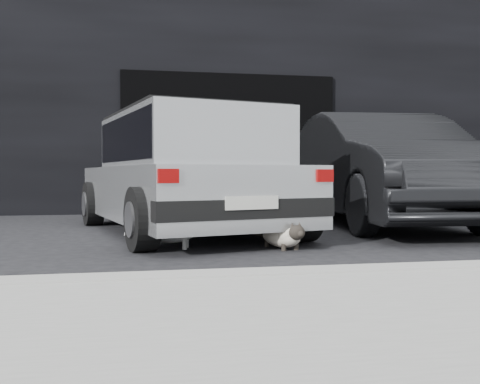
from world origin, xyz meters
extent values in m
plane|color=black|center=(0.00, 0.00, 0.00)|extent=(80.00, 80.00, 0.00)
cube|color=black|center=(1.00, 6.00, 2.50)|extent=(34.00, 4.00, 5.00)
cube|color=black|center=(1.00, 3.99, 1.30)|extent=(4.00, 0.10, 2.60)
cube|color=gray|center=(1.00, -2.60, 0.06)|extent=(18.00, 0.25, 0.12)
cube|color=silver|center=(-0.14, 0.81, 0.50)|extent=(2.70, 4.31, 0.64)
cube|color=silver|center=(-0.09, 0.62, 1.14)|extent=(2.17, 2.97, 0.64)
cube|color=black|center=(-0.09, 0.62, 1.14)|extent=(2.15, 2.87, 0.51)
cube|color=black|center=(0.32, -1.06, 0.41)|extent=(1.79, 0.59, 0.18)
cube|color=black|center=(-0.61, 2.68, 0.41)|extent=(1.79, 0.59, 0.18)
cube|color=silver|center=(0.34, -1.14, 0.47)|extent=(0.52, 0.14, 0.12)
cube|color=#8C0707|center=(-0.42, -1.33, 0.72)|extent=(0.19, 0.07, 0.12)
cube|color=#8C0707|center=(1.11, -0.94, 0.72)|extent=(0.19, 0.07, 0.12)
cube|color=black|center=(-0.09, 0.62, 1.47)|extent=(2.10, 2.71, 0.03)
cylinder|color=black|center=(-0.64, -0.79, 0.31)|extent=(0.37, 0.65, 0.62)
cylinder|color=slate|center=(-0.76, -0.82, 0.31)|extent=(0.10, 0.33, 0.34)
cylinder|color=black|center=(1.05, -0.37, 0.31)|extent=(0.37, 0.65, 0.62)
cylinder|color=slate|center=(1.17, -0.34, 0.31)|extent=(0.10, 0.33, 0.34)
cylinder|color=black|center=(-1.32, 1.95, 0.31)|extent=(0.37, 0.65, 0.62)
cylinder|color=slate|center=(-1.44, 1.92, 0.31)|extent=(0.10, 0.33, 0.34)
cylinder|color=black|center=(0.37, 2.37, 0.31)|extent=(0.37, 0.65, 0.62)
cylinder|color=slate|center=(0.49, 2.40, 0.31)|extent=(0.10, 0.33, 0.34)
imported|color=black|center=(2.75, 1.30, 0.81)|extent=(2.08, 5.04, 1.62)
ellipsoid|color=beige|center=(0.71, -0.81, 0.12)|extent=(0.42, 0.61, 0.22)
ellipsoid|color=beige|center=(0.74, -0.95, 0.15)|extent=(0.30, 0.30, 0.20)
ellipsoid|color=black|center=(0.79, -1.09, 0.18)|extent=(0.19, 0.18, 0.14)
sphere|color=black|center=(0.80, -1.15, 0.18)|extent=(0.06, 0.06, 0.06)
cone|color=black|center=(0.82, -1.06, 0.25)|extent=(0.07, 0.08, 0.07)
cone|color=black|center=(0.74, -1.08, 0.25)|extent=(0.07, 0.08, 0.07)
cylinder|color=black|center=(0.82, -0.95, 0.03)|extent=(0.05, 0.05, 0.07)
cylinder|color=black|center=(0.68, -0.99, 0.03)|extent=(0.05, 0.05, 0.07)
cylinder|color=black|center=(0.73, -0.63, 0.03)|extent=(0.05, 0.05, 0.07)
cylinder|color=black|center=(0.59, -0.67, 0.03)|extent=(0.05, 0.05, 0.07)
cylinder|color=black|center=(0.62, -0.52, 0.08)|extent=(0.21, 0.27, 0.09)
ellipsoid|color=white|center=(-0.38, -0.62, 0.17)|extent=(0.59, 0.39, 0.24)
ellipsoid|color=white|center=(-0.25, -0.66, 0.20)|extent=(0.28, 0.28, 0.20)
ellipsoid|color=white|center=(-0.11, -0.69, 0.28)|extent=(0.17, 0.18, 0.14)
sphere|color=white|center=(-0.05, -0.70, 0.27)|extent=(0.06, 0.06, 0.06)
cone|color=white|center=(-0.12, -0.65, 0.34)|extent=(0.07, 0.06, 0.07)
cone|color=white|center=(-0.14, -0.72, 0.34)|extent=(0.07, 0.06, 0.07)
cylinder|color=white|center=(-0.21, -0.60, 0.07)|extent=(0.04, 0.04, 0.14)
cylinder|color=white|center=(-0.24, -0.73, 0.07)|extent=(0.04, 0.04, 0.14)
cylinder|color=white|center=(-0.52, -0.52, 0.07)|extent=(0.04, 0.04, 0.14)
cylinder|color=white|center=(-0.55, -0.65, 0.07)|extent=(0.04, 0.04, 0.14)
cylinder|color=white|center=(-0.67, -0.55, 0.12)|extent=(0.30, 0.07, 0.09)
ellipsoid|color=gray|center=(-0.48, -0.62, 0.20)|extent=(0.23, 0.19, 0.10)
camera|label=1|loc=(-0.66, -5.90, 0.74)|focal=40.00mm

